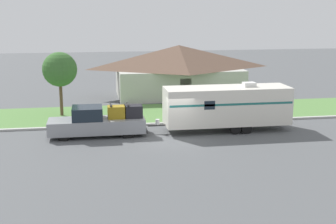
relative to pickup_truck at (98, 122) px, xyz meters
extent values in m
plane|color=#515456|center=(4.79, -1.55, -0.90)|extent=(120.00, 120.00, 0.00)
cube|color=#ADADA8|center=(4.79, 2.20, -0.83)|extent=(80.00, 0.30, 0.14)
cube|color=#568442|center=(4.79, 5.85, -0.88)|extent=(80.00, 7.00, 0.03)
cube|color=#B2B2A8|center=(7.74, 12.95, 0.40)|extent=(11.31, 6.52, 2.60)
pyramid|color=brown|center=(7.74, 12.95, 2.76)|extent=(12.21, 7.04, 2.11)
cube|color=#4C3828|center=(7.74, 9.73, 0.15)|extent=(1.00, 0.06, 2.10)
cylinder|color=black|center=(-2.16, -0.84, -0.45)|extent=(0.89, 0.28, 0.89)
cylinder|color=black|center=(-2.16, 0.84, -0.45)|extent=(0.89, 0.28, 0.89)
cylinder|color=black|center=(1.88, -0.84, -0.45)|extent=(0.89, 0.28, 0.89)
cylinder|color=black|center=(1.88, 0.84, -0.45)|extent=(0.89, 0.28, 0.89)
cube|color=gray|center=(-1.31, 0.00, -0.22)|extent=(3.66, 2.03, 0.87)
cube|color=#19232D|center=(-0.65, 0.00, 0.63)|extent=(1.90, 1.87, 0.81)
cube|color=gray|center=(1.75, 0.00, -0.22)|extent=(2.47, 2.03, 0.87)
cube|color=#333333|center=(3.05, 0.00, -0.53)|extent=(0.12, 1.83, 0.20)
cube|color=olive|center=(1.21, 0.00, 0.62)|extent=(1.14, 0.85, 0.80)
cube|color=black|center=(0.85, 0.00, 1.10)|extent=(0.10, 0.94, 0.08)
cube|color=black|center=(2.30, 0.00, 0.62)|extent=(1.14, 0.85, 0.80)
cube|color=black|center=(1.93, 0.00, 1.10)|extent=(0.10, 0.94, 0.08)
cylinder|color=black|center=(8.85, -1.08, -0.56)|extent=(0.69, 0.22, 0.69)
cylinder|color=black|center=(8.85, 1.08, -0.56)|extent=(0.69, 0.22, 0.69)
cylinder|color=black|center=(9.60, -1.08, -0.56)|extent=(0.69, 0.22, 0.69)
cylinder|color=black|center=(9.60, 1.08, -0.56)|extent=(0.69, 0.22, 0.69)
cube|color=silver|center=(8.56, 0.00, 0.81)|extent=(8.34, 2.45, 2.46)
cube|color=#1E6660|center=(8.56, -1.23, 1.12)|extent=(8.18, 0.01, 0.14)
cube|color=#383838|center=(3.81, 0.00, -0.37)|extent=(1.15, 0.12, 0.10)
cylinder|color=silver|center=(3.87, 0.00, -0.14)|extent=(0.28, 0.28, 0.36)
cube|color=silver|center=(10.06, 0.00, 2.18)|extent=(0.80, 0.68, 0.28)
cube|color=#19232D|center=(7.05, -1.23, 1.12)|extent=(0.70, 0.01, 0.56)
cylinder|color=brown|center=(7.14, 3.28, -0.32)|extent=(0.09, 0.09, 1.15)
cube|color=silver|center=(7.14, 3.28, 0.37)|extent=(0.48, 0.20, 0.22)
cylinder|color=brown|center=(-2.63, 6.27, 0.40)|extent=(0.24, 0.24, 2.59)
sphere|color=#38662D|center=(-2.63, 6.27, 2.67)|extent=(2.60, 2.60, 2.60)
camera|label=1|loc=(-0.35, -29.48, 7.21)|focal=50.00mm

